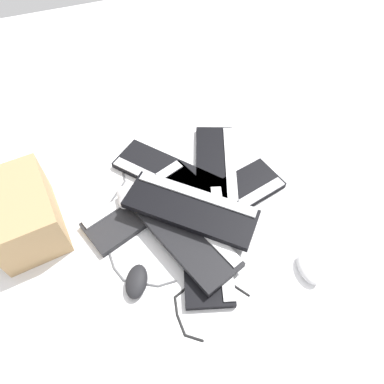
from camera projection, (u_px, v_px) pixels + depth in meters
The scene contains 15 objects.
ground_plane at pixel (211, 191), 1.27m from camera, with size 3.20×3.20×0.00m, color white.
keyboard_0 at pixel (144, 204), 1.22m from camera, with size 0.46×0.29×0.03m.
keyboard_1 at pixel (206, 241), 1.13m from camera, with size 0.28×0.46×0.03m.
keyboard_2 at pixel (227, 199), 1.23m from camera, with size 0.46×0.24×0.03m.
keyboard_3 at pixel (216, 169), 1.31m from camera, with size 0.30×0.46×0.03m.
keyboard_4 at pixel (170, 175), 1.29m from camera, with size 0.39×0.44×0.03m.
keyboard_5 at pixel (182, 230), 1.12m from camera, with size 0.29×0.46×0.03m.
keyboard_6 at pixel (191, 208), 1.13m from camera, with size 0.42×0.41×0.03m.
mouse_0 at pixel (309, 268), 1.07m from camera, with size 0.11×0.07×0.04m, color silver.
mouse_1 at pixel (137, 281), 1.04m from camera, with size 0.11×0.07×0.04m, color black.
mouse_2 at pixel (128, 197), 1.19m from camera, with size 0.11×0.07×0.04m, color #B7B7BC.
mouse_3 at pixel (129, 196), 1.19m from camera, with size 0.11×0.07×0.04m, color #B7B7BC.
cable_0 at pixel (123, 230), 1.16m from camera, with size 0.18×0.55×0.01m.
cable_1 at pixel (201, 299), 1.02m from camera, with size 0.23×0.18×0.01m.
cardboard_box at pixel (23, 213), 1.10m from camera, with size 0.30×0.20×0.18m, color tan.
Camera 1 is at (0.33, 0.67, 1.02)m, focal length 32.00 mm.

